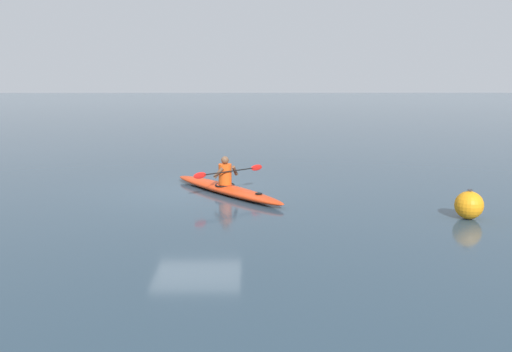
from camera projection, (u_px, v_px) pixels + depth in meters
name	position (u px, v px, depth m)	size (l,w,h in m)	color
ground_plane	(196.00, 192.00, 15.26)	(160.00, 160.00, 0.00)	#283D4C
kayak	(226.00, 189.00, 15.01)	(3.45, 4.12, 0.26)	red
kayaker	(225.00, 172.00, 14.93)	(1.84, 1.47, 0.79)	#E04C14
mooring_buoy_orange_mid	(469.00, 205.00, 12.36)	(0.64, 0.64, 0.69)	orange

